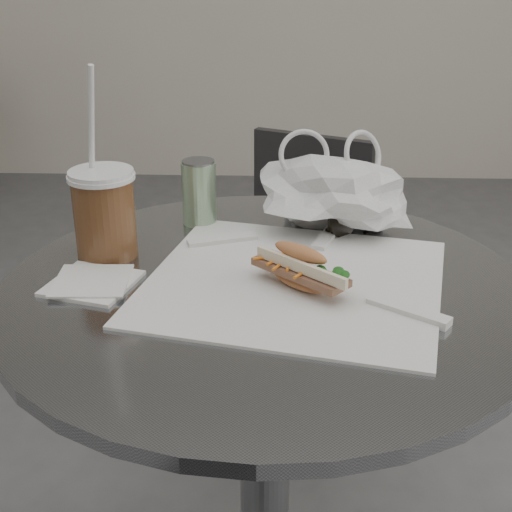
{
  "coord_description": "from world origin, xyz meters",
  "views": [
    {
      "loc": [
        0.02,
        -0.71,
        1.19
      ],
      "look_at": [
        -0.01,
        0.19,
        0.79
      ],
      "focal_mm": 50.0,
      "sensor_mm": 36.0,
      "label": 1
    }
  ],
  "objects_px": {
    "cafe_table": "(265,439)",
    "banh_mi": "(300,268)",
    "chair_far": "(286,309)",
    "sunglasses": "(355,218)",
    "iced_coffee": "(104,212)",
    "drink_can": "(199,192)"
  },
  "relations": [
    {
      "from": "cafe_table",
      "to": "sunglasses",
      "type": "distance_m",
      "value": 0.39
    },
    {
      "from": "iced_coffee",
      "to": "chair_far",
      "type": "bearing_deg",
      "value": 63.85
    },
    {
      "from": "drink_can",
      "to": "sunglasses",
      "type": "bearing_deg",
      "value": -5.85
    },
    {
      "from": "sunglasses",
      "to": "drink_can",
      "type": "xyz_separation_m",
      "value": [
        -0.26,
        0.03,
        0.03
      ]
    },
    {
      "from": "banh_mi",
      "to": "drink_can",
      "type": "xyz_separation_m",
      "value": [
        -0.17,
        0.25,
        0.02
      ]
    },
    {
      "from": "chair_far",
      "to": "banh_mi",
      "type": "distance_m",
      "value": 0.82
    },
    {
      "from": "cafe_table",
      "to": "banh_mi",
      "type": "height_order",
      "value": "banh_mi"
    },
    {
      "from": "cafe_table",
      "to": "banh_mi",
      "type": "distance_m",
      "value": 0.31
    },
    {
      "from": "chair_far",
      "to": "drink_can",
      "type": "bearing_deg",
      "value": 94.28
    },
    {
      "from": "cafe_table",
      "to": "banh_mi",
      "type": "xyz_separation_m",
      "value": [
        0.05,
        -0.02,
        0.31
      ]
    },
    {
      "from": "cafe_table",
      "to": "iced_coffee",
      "type": "distance_m",
      "value": 0.44
    },
    {
      "from": "chair_far",
      "to": "drink_can",
      "type": "distance_m",
      "value": 0.65
    },
    {
      "from": "cafe_table",
      "to": "sunglasses",
      "type": "relative_size",
      "value": 6.72
    },
    {
      "from": "chair_far",
      "to": "cafe_table",
      "type": "bearing_deg",
      "value": 110.81
    },
    {
      "from": "banh_mi",
      "to": "iced_coffee",
      "type": "distance_m",
      "value": 0.32
    },
    {
      "from": "chair_far",
      "to": "iced_coffee",
      "type": "xyz_separation_m",
      "value": [
        -0.29,
        -0.58,
        0.48
      ]
    },
    {
      "from": "cafe_table",
      "to": "sunglasses",
      "type": "bearing_deg",
      "value": 55.21
    },
    {
      "from": "chair_far",
      "to": "iced_coffee",
      "type": "bearing_deg",
      "value": 87.81
    },
    {
      "from": "sunglasses",
      "to": "iced_coffee",
      "type": "bearing_deg",
      "value": 154.48
    },
    {
      "from": "chair_far",
      "to": "sunglasses",
      "type": "relative_size",
      "value": 6.62
    },
    {
      "from": "iced_coffee",
      "to": "sunglasses",
      "type": "distance_m",
      "value": 0.41
    },
    {
      "from": "chair_far",
      "to": "sunglasses",
      "type": "bearing_deg",
      "value": 126.91
    }
  ]
}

